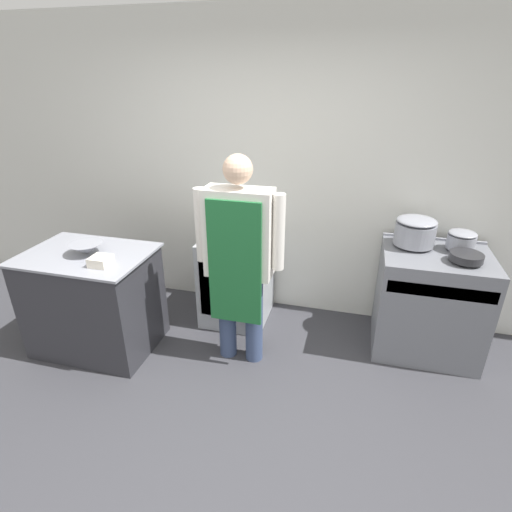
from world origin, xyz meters
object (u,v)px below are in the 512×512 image
at_px(mixing_bowl, 86,248).
at_px(stove, 429,302).
at_px(fridge_unit, 237,278).
at_px(plastic_tub, 101,261).
at_px(stock_pot, 415,231).
at_px(saute_pan, 466,257).
at_px(person_cook, 239,252).
at_px(sauce_pot, 461,240).

bearing_deg(mixing_bowl, stove, 14.06).
bearing_deg(fridge_unit, stove, -1.82).
height_order(stove, plastic_tub, plastic_tub).
xyz_separation_m(mixing_bowl, stock_pot, (2.51, 0.79, 0.10)).
xyz_separation_m(stove, saute_pan, (0.17, -0.11, 0.49)).
height_order(stove, fridge_unit, stove).
relative_size(person_cook, stock_pot, 5.29).
relative_size(fridge_unit, mixing_bowl, 3.06).
bearing_deg(person_cook, sauce_pot, 21.43).
relative_size(plastic_tub, saute_pan, 0.60).
xyz_separation_m(person_cook, stock_pot, (1.29, 0.64, 0.05)).
distance_m(mixing_bowl, saute_pan, 2.91).
distance_m(stock_pot, saute_pan, 0.43).
xyz_separation_m(fridge_unit, sauce_pot, (1.85, 0.06, 0.56)).
height_order(person_cook, sauce_pot, person_cook).
xyz_separation_m(fridge_unit, plastic_tub, (-0.77, -0.88, 0.49)).
relative_size(stove, stock_pot, 2.83).
relative_size(person_cook, saute_pan, 7.02).
bearing_deg(sauce_pot, person_cook, -158.57).
bearing_deg(fridge_unit, mixing_bowl, -144.10).
bearing_deg(fridge_unit, sauce_pot, 1.97).
bearing_deg(stock_pot, sauce_pot, -0.00).
distance_m(person_cook, plastic_tub, 1.03).
height_order(person_cook, plastic_tub, person_cook).
xyz_separation_m(mixing_bowl, sauce_pot, (2.86, 0.79, 0.06)).
relative_size(stove, plastic_tub, 6.27).
distance_m(fridge_unit, mixing_bowl, 1.34).
xyz_separation_m(fridge_unit, mixing_bowl, (-1.01, -0.73, 0.50)).
xyz_separation_m(plastic_tub, saute_pan, (2.63, 0.71, 0.03)).
xyz_separation_m(stock_pot, sauce_pot, (0.35, -0.00, -0.04)).
xyz_separation_m(stove, stock_pot, (-0.19, 0.12, 0.57)).
bearing_deg(person_cook, fridge_unit, 109.87).
xyz_separation_m(stove, fridge_unit, (-1.69, 0.05, -0.03)).
relative_size(fridge_unit, stock_pot, 2.60).
relative_size(fridge_unit, person_cook, 0.49).
xyz_separation_m(plastic_tub, sauce_pot, (2.63, 0.95, 0.07)).
bearing_deg(plastic_tub, stock_pot, 22.60).
relative_size(plastic_tub, sauce_pot, 0.67).
bearing_deg(stove, stock_pot, 147.78).
bearing_deg(saute_pan, mixing_bowl, -168.93).
height_order(stove, sauce_pot, sauce_pot).
relative_size(stock_pot, sauce_pot, 1.47).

